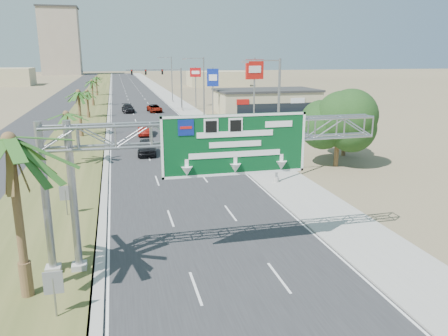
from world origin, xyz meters
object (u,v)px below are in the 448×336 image
car_mid_lane (144,129)px  pole_sign_red_near (254,75)px  sign_gantry (202,144)px  car_far (128,108)px  store_building (266,102)px  car_right_lane (155,108)px  car_left_lane (147,147)px  pole_sign_blue (213,80)px  palm_near (9,141)px  signal_mast (171,85)px  pole_sign_red_far (195,75)px

car_mid_lane → pole_sign_red_near: bearing=-20.6°
sign_gantry → car_far: size_ratio=3.31×
store_building → car_right_lane: size_ratio=3.65×
car_left_lane → pole_sign_blue: 32.51m
store_building → car_left_lane: store_building is taller
sign_gantry → palm_near: 8.41m
sign_gantry → signal_mast: (6.23, 62.05, -1.21)m
pole_sign_blue → car_right_lane: bearing=143.7°
pole_sign_blue → sign_gantry: bearing=-103.1°
sign_gantry → palm_near: palm_near is taller
car_left_lane → car_far: size_ratio=0.95×
car_far → pole_sign_red_far: pole_sign_red_far is taller
store_building → pole_sign_blue: 11.33m
sign_gantry → car_right_lane: sign_gantry is taller
car_left_lane → pole_sign_red_near: bearing=28.6°
palm_near → car_mid_lane: palm_near is taller
signal_mast → car_far: 8.99m
pole_sign_red_far → car_far: bearing=-157.0°
car_right_lane → pole_sign_red_near: bearing=-77.4°
car_left_lane → pole_sign_red_far: 44.96m
car_right_lane → sign_gantry: bearing=-98.4°
car_right_lane → palm_near: bearing=-105.6°
pole_sign_red_near → pole_sign_red_far: size_ratio=1.24×
car_mid_lane → sign_gantry: bearing=-86.7°
palm_near → car_left_lane: size_ratio=1.74×
pole_sign_red_far → store_building: bearing=-47.7°
palm_near → car_far: (6.38, 64.20, -6.20)m
car_mid_lane → pole_sign_red_near: (13.28, -5.69, 7.13)m
sign_gantry → pole_sign_red_far: size_ratio=2.08×
signal_mast → pole_sign_red_near: 31.19m
pole_sign_blue → pole_sign_red_far: size_ratio=1.02×
store_building → car_right_lane: store_building is taller
pole_sign_blue → car_mid_lane: bearing=-127.4°
pole_sign_red_far → car_mid_lane: bearing=-112.2°
signal_mast → store_building: bearing=-19.5°
sign_gantry → car_right_lane: size_ratio=3.40×
car_right_lane → pole_sign_red_far: bearing=30.6°
store_building → pole_sign_red_far: pole_sign_red_far is taller
sign_gantry → pole_sign_red_near: pole_sign_red_near is taller
pole_sign_blue → pole_sign_red_far: (-0.55, 13.64, 0.16)m
car_right_lane → pole_sign_red_near: size_ratio=0.49×
signal_mast → pole_sign_blue: pole_sign_blue is taller
signal_mast → pole_sign_red_near: pole_sign_red_near is taller
palm_near → signal_mast: palm_near is taller
signal_mast → store_building: (16.83, -5.97, -2.85)m
car_left_lane → pole_sign_red_far: (13.09, 42.66, 5.52)m
pole_sign_blue → store_building: bearing=8.5°
car_mid_lane → pole_sign_red_near: pole_sign_red_near is taller
car_left_lane → signal_mast: bearing=83.2°
car_far → sign_gantry: bearing=-92.1°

